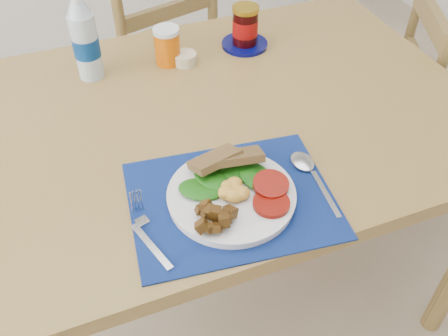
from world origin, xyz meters
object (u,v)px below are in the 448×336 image
at_px(chair_end, 438,95).
at_px(juice_glass, 167,47).
at_px(jam_on_saucer, 245,29).
at_px(breakfast_plate, 230,195).
at_px(water_bottle, 85,41).
at_px(chair_far, 155,37).

relative_size(chair_end, juice_glass, 10.36).
relative_size(juice_glass, jam_on_saucer, 0.72).
bearing_deg(juice_glass, chair_end, -10.00).
height_order(breakfast_plate, water_bottle, water_bottle).
bearing_deg(water_bottle, jam_on_saucer, -0.80).
height_order(chair_far, juice_glass, chair_far).
distance_m(chair_far, jam_on_saucer, 0.54).
distance_m(juice_glass, jam_on_saucer, 0.23).
bearing_deg(water_bottle, chair_far, 57.92).
distance_m(chair_end, juice_glass, 0.93).
bearing_deg(chair_end, water_bottle, 105.19).
bearing_deg(chair_far, jam_on_saucer, 93.18).
relative_size(water_bottle, jam_on_saucer, 1.74).
height_order(chair_end, jam_on_saucer, chair_end).
bearing_deg(breakfast_plate, chair_end, 18.22).
distance_m(breakfast_plate, jam_on_saucer, 0.62).
distance_m(breakfast_plate, juice_glass, 0.55).
relative_size(chair_far, breakfast_plate, 4.48).
height_order(chair_far, jam_on_saucer, chair_far).
height_order(chair_far, breakfast_plate, chair_far).
bearing_deg(breakfast_plate, chair_far, 78.33).
xyz_separation_m(chair_end, jam_on_saucer, (-0.64, 0.16, 0.29)).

